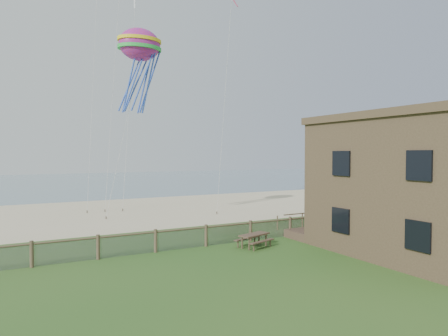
# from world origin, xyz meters

# --- Properties ---
(ground) EXTENTS (160.00, 160.00, 0.00)m
(ground) POSITION_xyz_m (0.00, 0.00, 0.00)
(ground) COLOR #28571E
(ground) RESTS_ON ground
(sand_beach) EXTENTS (72.00, 20.00, 0.02)m
(sand_beach) POSITION_xyz_m (0.00, 22.00, 0.00)
(sand_beach) COLOR #C8BA90
(sand_beach) RESTS_ON ground
(ocean) EXTENTS (160.00, 68.00, 0.02)m
(ocean) POSITION_xyz_m (0.00, 66.00, 0.00)
(ocean) COLOR slate
(ocean) RESTS_ON ground
(chainlink_fence) EXTENTS (36.20, 0.20, 1.25)m
(chainlink_fence) POSITION_xyz_m (0.00, 6.00, 0.55)
(chainlink_fence) COLOR #473C28
(chainlink_fence) RESTS_ON ground
(motel_deck) EXTENTS (15.00, 2.00, 0.50)m
(motel_deck) POSITION_xyz_m (13.00, 5.00, 0.25)
(motel_deck) COLOR brown
(motel_deck) RESTS_ON ground
(picnic_table) EXTENTS (2.24, 1.94, 0.80)m
(picnic_table) POSITION_xyz_m (2.32, 4.52, 0.40)
(picnic_table) COLOR brown
(picnic_table) RESTS_ON ground
(octopus_kite) EXTENTS (3.54, 2.63, 6.92)m
(octopus_kite) POSITION_xyz_m (-1.02, 15.43, 11.80)
(octopus_kite) COLOR #FF282C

